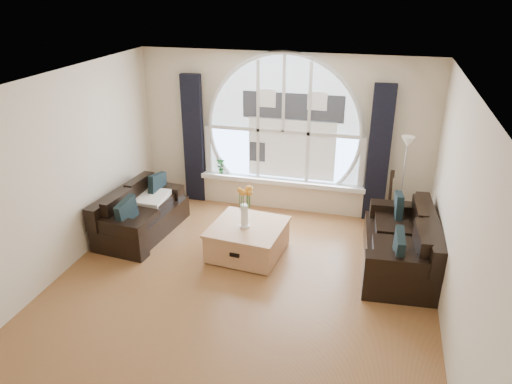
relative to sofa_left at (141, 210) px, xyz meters
name	(u,v)px	position (x,y,z in m)	size (l,w,h in m)	color
ground	(239,292)	(1.95, -1.17, -0.40)	(5.00, 5.50, 0.01)	brown
ceiling	(235,85)	(1.95, -1.17, 2.30)	(5.00, 5.50, 0.01)	silver
wall_back	(284,133)	(1.95, 1.58, 0.95)	(5.00, 0.01, 2.70)	beige
wall_front	(123,357)	(1.95, -3.92, 0.95)	(5.00, 0.01, 2.70)	beige
wall_left	(55,178)	(-0.55, -1.17, 0.95)	(0.01, 5.50, 2.70)	beige
wall_right	(459,223)	(4.45, -1.17, 0.95)	(0.01, 5.50, 2.70)	beige
attic_slope	(444,131)	(4.15, -1.17, 1.95)	(0.92, 5.50, 0.72)	silver
arched_window	(284,118)	(1.95, 1.55, 1.23)	(2.60, 0.06, 2.15)	silver
window_sill	(281,181)	(1.95, 1.48, 0.11)	(2.90, 0.22, 0.08)	white
window_frame	(283,119)	(1.95, 1.52, 1.23)	(2.76, 0.08, 2.15)	white
neighbor_house	(292,126)	(2.10, 1.53, 1.10)	(1.70, 0.02, 1.50)	silver
curtain_left	(194,140)	(0.35, 1.46, 0.75)	(0.35, 0.12, 2.30)	black
curtain_right	(379,155)	(3.55, 1.46, 0.75)	(0.35, 0.12, 2.30)	black
sofa_left	(141,210)	(0.00, 0.00, 0.00)	(0.82, 1.64, 0.73)	black
sofa_right	(400,242)	(3.96, -0.01, 0.00)	(0.91, 1.83, 0.81)	black
coffee_chest	(248,238)	(1.81, -0.20, -0.15)	(1.03, 1.03, 0.50)	#BA7D4E
throw_blanket	(149,198)	(0.02, 0.26, 0.10)	(0.55, 0.55, 0.10)	silver
vase_flowers	(244,202)	(1.77, -0.24, 0.45)	(0.24, 0.24, 0.70)	white
floor_lamp	(402,186)	(3.95, 1.09, 0.40)	(0.24, 0.24, 1.60)	#B2B2B2
guitar	(389,199)	(3.79, 1.16, 0.13)	(0.36, 0.24, 1.06)	#926124
potted_plant	(221,166)	(0.84, 1.48, 0.29)	(0.15, 0.10, 0.29)	#1E6023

